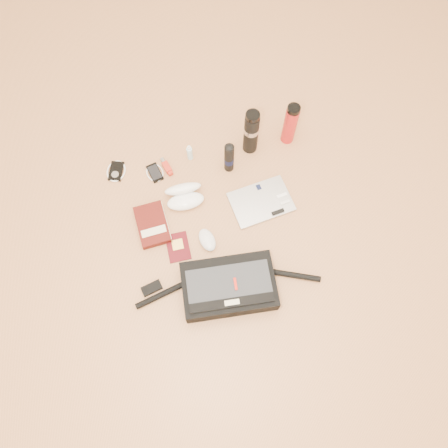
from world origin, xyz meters
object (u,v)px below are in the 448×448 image
at_px(laptop, 261,202).
at_px(book, 153,225).
at_px(messenger_bag, 228,287).
at_px(thermos_black, 251,132).
at_px(thermos_red, 290,124).

height_order(laptop, book, book).
bearing_deg(messenger_bag, laptop, 60.71).
distance_m(messenger_bag, thermos_black, 0.76).
height_order(thermos_black, thermos_red, thermos_black).
xyz_separation_m(laptop, book, (-0.53, 0.00, 0.01)).
bearing_deg(thermos_red, laptop, -124.88).
relative_size(book, thermos_black, 0.78).
bearing_deg(thermos_red, book, -156.92).
distance_m(messenger_bag, thermos_red, 0.86).
bearing_deg(book, thermos_red, 19.59).
distance_m(laptop, thermos_red, 0.41).
bearing_deg(messenger_bag, thermos_red, 60.33).
bearing_deg(thermos_black, book, -150.49).
bearing_deg(book, thermos_black, 26.03).
xyz_separation_m(messenger_bag, laptop, (0.26, 0.38, -0.04)).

